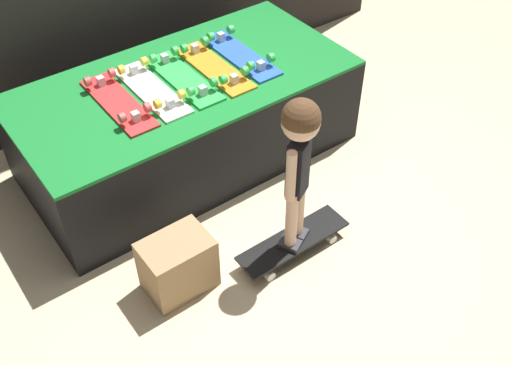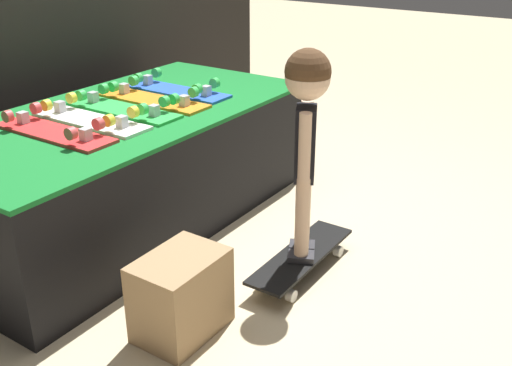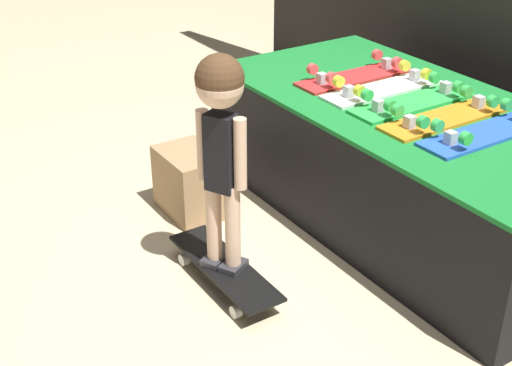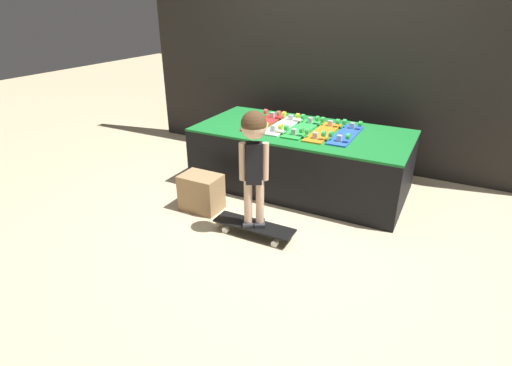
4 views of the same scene
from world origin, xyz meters
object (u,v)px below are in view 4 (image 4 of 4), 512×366
Objects in this scene: skateboard_blue_on_rack at (346,134)px; storage_box at (201,192)px; skateboard_green_on_rack at (302,128)px; child at (254,148)px; skateboard_on_floor at (254,227)px; skateboard_white_on_rack at (282,125)px; skateboard_orange_on_rack at (323,131)px; skateboard_red_on_rack at (263,122)px.

storage_box is (-0.98, -0.84, -0.43)m from skateboard_blue_on_rack.
skateboard_green_on_rack is 0.69× the size of child.
skateboard_on_floor is 0.63m from storage_box.
skateboard_on_floor is (0.02, -0.99, -0.52)m from skateboard_green_on_rack.
skateboard_white_on_rack and skateboard_blue_on_rack have the same top height.
skateboard_green_on_rack is 1.00m from child.
skateboard_green_on_rack is 1.12m from skateboard_on_floor.
skateboard_green_on_rack is 1.83× the size of storage_box.
skateboard_white_on_rack reaches higher than skateboard_on_floor.
skateboard_white_on_rack is at bearing 65.56° from storage_box.
child is 0.84m from storage_box.
skateboard_green_on_rack is 1.00× the size of skateboard_orange_on_rack.
child is at bearing -77.44° from skateboard_white_on_rack.
skateboard_red_on_rack and skateboard_orange_on_rack have the same top height.
skateboard_green_on_rack is 0.20m from skateboard_orange_on_rack.
child reaches higher than skateboard_green_on_rack.
skateboard_blue_on_rack is at bearing 0.68° from skateboard_white_on_rack.
skateboard_white_on_rack is at bearing -1.00° from skateboard_red_on_rack.
skateboard_red_on_rack is 0.96× the size of skateboard_on_floor.
storage_box is at bearing 137.27° from child.
skateboard_white_on_rack is at bearing 177.89° from skateboard_orange_on_rack.
skateboard_orange_on_rack is (0.20, -0.01, 0.00)m from skateboard_green_on_rack.
skateboard_orange_on_rack is 0.20m from skateboard_blue_on_rack.
skateboard_blue_on_rack is at bearing 6.25° from skateboard_orange_on_rack.
skateboard_orange_on_rack is 1.01m from child.
child is (-0.18, -0.98, 0.13)m from skateboard_orange_on_rack.
skateboard_red_on_rack is 0.81m from skateboard_blue_on_rack.
skateboard_green_on_rack reaches higher than skateboard_on_floor.
skateboard_orange_on_rack is 0.96× the size of skateboard_on_floor.
skateboard_white_on_rack reaches higher than storage_box.
skateboard_red_on_rack is 1.00× the size of skateboard_green_on_rack.
skateboard_on_floor is at bearing -110.94° from skateboard_blue_on_rack.
skateboard_red_on_rack is 0.41m from skateboard_green_on_rack.
skateboard_red_on_rack and skateboard_green_on_rack have the same top height.
skateboard_green_on_rack is 0.96× the size of skateboard_on_floor.
skateboard_blue_on_rack is (0.20, 0.02, 0.00)m from skateboard_orange_on_rack.
skateboard_orange_on_rack is 0.69× the size of child.
child is at bearing -110.94° from skateboard_blue_on_rack.
skateboard_white_on_rack is 0.41m from skateboard_orange_on_rack.
skateboard_red_on_rack is at bearing 178.26° from skateboard_orange_on_rack.
skateboard_orange_on_rack reaches higher than storage_box.
skateboard_white_on_rack is 1.00× the size of skateboard_blue_on_rack.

